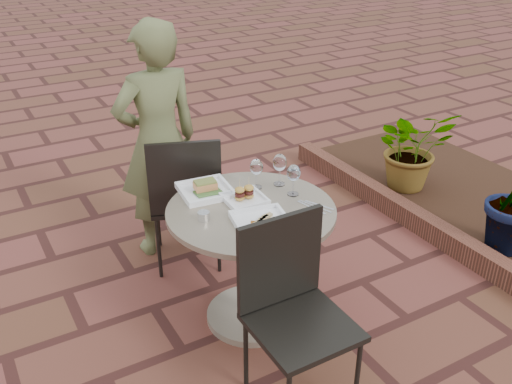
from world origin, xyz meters
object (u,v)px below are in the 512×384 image
chair_far (185,192)px  diner (158,142)px  plate_tuna (262,222)px  chair_near (291,298)px  plate_salmon (206,190)px  cafe_table (251,248)px  plate_sliders (244,196)px

chair_far → diner: bearing=-62.5°
plate_tuna → diner: bearing=95.0°
chair_near → plate_salmon: 0.85m
cafe_table → plate_tuna: plate_tuna is taller
cafe_table → plate_tuna: 0.32m
diner → plate_sliders: diner is taller
plate_sliders → plate_tuna: (-0.05, -0.27, -0.01)m
chair_far → diner: 0.39m
chair_near → plate_sliders: bearing=80.4°
chair_far → plate_sliders: (0.11, -0.57, 0.21)m
chair_near → cafe_table: bearing=79.9°
cafe_table → plate_salmon: (-0.13, 0.28, 0.27)m
chair_far → cafe_table: bearing=118.5°
chair_far → plate_sliders: chair_far is taller
plate_sliders → chair_far: bearing=100.8°
chair_far → plate_salmon: chair_far is taller
cafe_table → diner: bearing=98.1°
plate_salmon → plate_tuna: 0.46m
plate_sliders → plate_tuna: bearing=-100.2°
plate_sliders → plate_tuna: 0.27m
diner → plate_tuna: 1.15m
cafe_table → plate_sliders: bearing=83.3°
chair_far → plate_tuna: bearing=114.3°
plate_salmon → plate_tuna: (0.10, -0.45, -0.00)m
plate_salmon → plate_sliders: plate_sliders is taller
diner → chair_far: bearing=94.5°
cafe_table → diner: (-0.14, 0.97, 0.30)m
cafe_table → plate_salmon: plate_salmon is taller
chair_near → plate_sliders: chair_near is taller
chair_far → plate_sliders: size_ratio=4.20×
chair_near → plate_salmon: size_ratio=3.08×
diner → plate_sliders: size_ratio=7.10×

